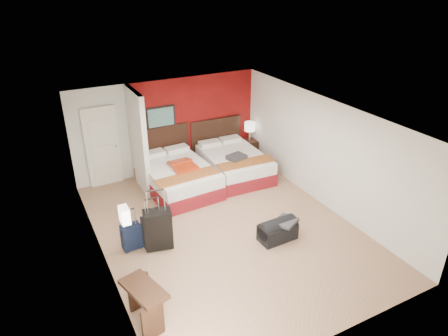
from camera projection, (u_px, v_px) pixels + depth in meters
ground at (225, 228)px, 8.65m from camera, size 6.50×6.50×0.00m
room_walls at (136, 163)px, 8.65m from camera, size 5.02×6.52×2.50m
red_accent_panel at (194, 122)px, 10.99m from camera, size 3.50×0.04×2.50m
partition_wall at (138, 141)px, 9.77m from camera, size 0.12×1.20×2.50m
entry_door at (102, 147)px, 10.02m from camera, size 0.82×0.06×2.05m
bed_left at (178, 178)px, 10.05m from camera, size 1.63×2.24×0.65m
bed_right at (234, 165)px, 10.77m from camera, size 1.52×2.11×0.62m
red_suitcase_open at (183, 165)px, 9.85m from camera, size 0.60×0.79×0.09m
jacket_bundle at (237, 157)px, 10.33m from camera, size 0.52×0.45×0.11m
nightstand at (249, 149)px, 11.75m from camera, size 0.44×0.44×0.56m
table_lamp at (250, 132)px, 11.51m from camera, size 0.31×0.31×0.55m
suitcase_black at (158, 230)px, 7.90m from camera, size 0.59×0.44×0.80m
suitcase_charcoal at (154, 233)px, 7.95m from camera, size 0.44×0.28×0.65m
suitcase_navy at (132, 238)px, 7.92m from camera, size 0.39×0.25×0.52m
duffel_bag at (278, 231)px, 8.23m from camera, size 0.78×0.43×0.39m
jacket_draped at (286, 221)px, 8.15m from camera, size 0.57×0.54×0.06m
desk at (145, 305)px, 6.23m from camera, size 0.62×0.90×0.68m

